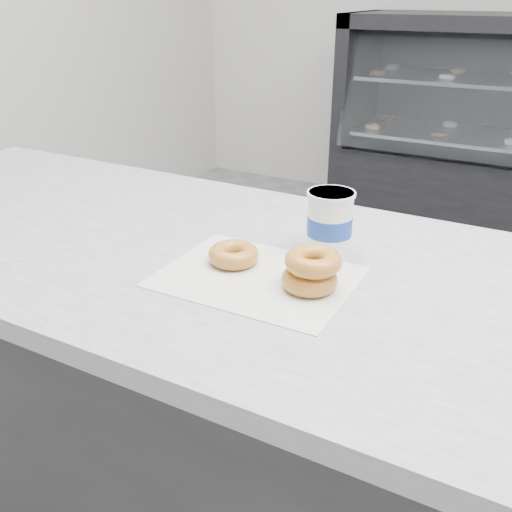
{
  "coord_description": "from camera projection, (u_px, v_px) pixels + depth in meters",
  "views": [
    {
      "loc": [
        0.05,
        -1.46,
        1.37
      ],
      "look_at": [
        -0.4,
        -0.64,
        0.93
      ],
      "focal_mm": 40.0,
      "sensor_mm": 36.0,
      "label": 1
    }
  ],
  "objects": [
    {
      "name": "donut_single",
      "position": [
        234.0,
        255.0,
        1.06
      ],
      "size": [
        0.1,
        0.1,
        0.03
      ],
      "primitive_type": "torus",
      "rotation": [
        0.0,
        0.0,
        0.0
      ],
      "color": "#CB7638",
      "rests_on": "wax_paper"
    },
    {
      "name": "donut_stack",
      "position": [
        311.0,
        270.0,
        0.96
      ],
      "size": [
        0.12,
        0.12,
        0.07
      ],
      "color": "#CB7638",
      "rests_on": "wax_paper"
    },
    {
      "name": "wax_paper",
      "position": [
        257.0,
        277.0,
        1.02
      ],
      "size": [
        0.34,
        0.26,
        0.0
      ],
      "primitive_type": "cube",
      "rotation": [
        0.0,
        0.0,
        0.01
      ],
      "color": "silver",
      "rests_on": "counter"
    },
    {
      "name": "coffee_cup",
      "position": [
        330.0,
        222.0,
        1.09
      ],
      "size": [
        0.11,
        0.11,
        0.12
      ],
      "rotation": [
        0.0,
        0.0,
        0.37
      ],
      "color": "white",
      "rests_on": "counter"
    },
    {
      "name": "ground",
      "position": [
        468.0,
        477.0,
        1.76
      ],
      "size": [
        5.0,
        5.0,
        0.0
      ],
      "primitive_type": "plane",
      "color": "gray",
      "rests_on": "ground"
    }
  ]
}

